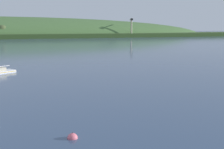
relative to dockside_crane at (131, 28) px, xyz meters
name	(u,v)px	position (x,y,z in m)	size (l,w,h in m)	color
far_shoreline_hill	(1,37)	(-113.29, 33.18, -7.89)	(555.35, 118.37, 36.94)	#314A21
dockside_crane	(131,28)	(0.00, 0.00, 0.00)	(4.57, 11.69, 17.16)	#4C4C51
mooring_buoy_foreground	(72,138)	(-101.75, -224.73, -8.06)	(0.80, 0.80, 0.88)	#E06675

